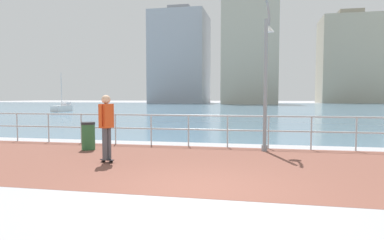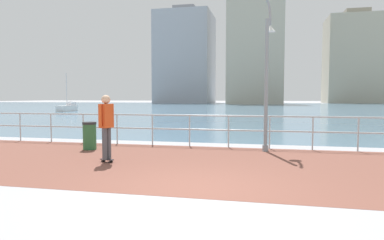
{
  "view_description": "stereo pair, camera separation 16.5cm",
  "coord_description": "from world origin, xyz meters",
  "px_view_note": "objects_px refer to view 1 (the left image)",
  "views": [
    {
      "loc": [
        1.11,
        -6.26,
        1.77
      ],
      "look_at": [
        -0.82,
        3.35,
        1.1
      ],
      "focal_mm": 31.74,
      "sensor_mm": 36.0,
      "label": 1
    },
    {
      "loc": [
        1.27,
        -6.23,
        1.77
      ],
      "look_at": [
        -0.82,
        3.35,
        1.1
      ],
      "focal_mm": 31.74,
      "sensor_mm": 36.0,
      "label": 2
    }
  ],
  "objects_px": {
    "skateboarder": "(106,122)",
    "sailboat_gray": "(62,108)",
    "lamppost": "(267,69)",
    "trash_bin": "(88,136)"
  },
  "relations": [
    {
      "from": "lamppost",
      "to": "trash_bin",
      "type": "distance_m",
      "value": 6.31
    },
    {
      "from": "skateboarder",
      "to": "sailboat_gray",
      "type": "height_order",
      "value": "sailboat_gray"
    },
    {
      "from": "lamppost",
      "to": "trash_bin",
      "type": "height_order",
      "value": "lamppost"
    },
    {
      "from": "skateboarder",
      "to": "sailboat_gray",
      "type": "bearing_deg",
      "value": 124.11
    },
    {
      "from": "lamppost",
      "to": "sailboat_gray",
      "type": "relative_size",
      "value": 1.04
    },
    {
      "from": "skateboarder",
      "to": "trash_bin",
      "type": "height_order",
      "value": "skateboarder"
    },
    {
      "from": "lamppost",
      "to": "sailboat_gray",
      "type": "bearing_deg",
      "value": 132.57
    },
    {
      "from": "lamppost",
      "to": "skateboarder",
      "type": "height_order",
      "value": "lamppost"
    },
    {
      "from": "skateboarder",
      "to": "trash_bin",
      "type": "relative_size",
      "value": 1.96
    },
    {
      "from": "skateboarder",
      "to": "trash_bin",
      "type": "bearing_deg",
      "value": 129.14
    }
  ]
}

